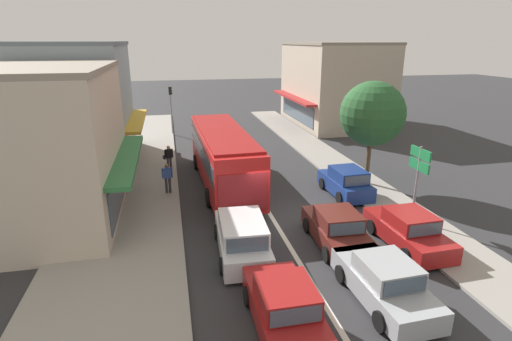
# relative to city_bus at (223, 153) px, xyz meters

# --- Properties ---
(ground_plane) EXTENTS (140.00, 140.00, 0.00)m
(ground_plane) POSITION_rel_city_bus_xyz_m (1.60, -4.85, -1.88)
(ground_plane) COLOR #2D2D30
(lane_centre_line) EXTENTS (0.20, 28.00, 0.01)m
(lane_centre_line) POSITION_rel_city_bus_xyz_m (1.60, -0.85, -1.88)
(lane_centre_line) COLOR silver
(lane_centre_line) RESTS_ON ground
(sidewalk_left) EXTENTS (5.20, 44.00, 0.14)m
(sidewalk_left) POSITION_rel_city_bus_xyz_m (-5.20, 1.15, -1.81)
(sidewalk_left) COLOR gray
(sidewalk_left) RESTS_ON ground
(kerb_right) EXTENTS (2.80, 44.00, 0.12)m
(kerb_right) POSITION_rel_city_bus_xyz_m (7.80, 1.15, -1.82)
(kerb_right) COLOR gray
(kerb_right) RESTS_ON ground
(shopfront_corner_near) EXTENTS (7.50, 9.32, 6.96)m
(shopfront_corner_near) POSITION_rel_city_bus_xyz_m (-8.58, -2.77, 1.60)
(shopfront_corner_near) COLOR beige
(shopfront_corner_near) RESTS_ON ground
(shopfront_mid_block) EXTENTS (7.17, 8.95, 7.91)m
(shopfront_mid_block) POSITION_rel_city_bus_xyz_m (-8.58, 6.67, 2.07)
(shopfront_mid_block) COLOR #84939E
(shopfront_mid_block) RESTS_ON ground
(building_right_far) EXTENTS (8.44, 11.71, 7.80)m
(building_right_far) POSITION_rel_city_bus_xyz_m (13.08, 15.49, 2.01)
(building_right_far) COLOR #B2A38E
(building_right_far) RESTS_ON ground
(city_bus) EXTENTS (2.95, 10.92, 3.23)m
(city_bus) POSITION_rel_city_bus_xyz_m (0.00, 0.00, 0.00)
(city_bus) COLOR red
(city_bus) RESTS_ON ground
(sedan_queue_far_back) EXTENTS (1.92, 4.21, 1.47)m
(sedan_queue_far_back) POSITION_rel_city_bus_xyz_m (0.05, -12.41, -1.22)
(sedan_queue_far_back) COLOR maroon
(sedan_queue_far_back) RESTS_ON ground
(sedan_behind_bus_mid) EXTENTS (2.01, 4.26, 1.47)m
(sedan_behind_bus_mid) POSITION_rel_city_bus_xyz_m (3.52, -8.02, -1.22)
(sedan_behind_bus_mid) COLOR #561E19
(sedan_behind_bus_mid) RESTS_ON ground
(wagon_queue_gap_filler) EXTENTS (2.10, 4.58, 1.58)m
(wagon_queue_gap_filler) POSITION_rel_city_bus_xyz_m (-0.40, -8.00, -1.14)
(wagon_queue_gap_filler) COLOR silver
(wagon_queue_gap_filler) RESTS_ON ground
(sedan_adjacent_lane_lead) EXTENTS (2.02, 4.26, 1.47)m
(sedan_adjacent_lane_lead) POSITION_rel_city_bus_xyz_m (3.50, -11.83, -1.22)
(sedan_adjacent_lane_lead) COLOR #9EA3A8
(sedan_adjacent_lane_lead) RESTS_ON ground
(parked_sedan_kerb_front) EXTENTS (2.00, 4.25, 1.47)m
(parked_sedan_kerb_front) POSITION_rel_city_bus_xyz_m (6.30, -8.71, -1.22)
(parked_sedan_kerb_front) COLOR maroon
(parked_sedan_kerb_front) RESTS_ON ground
(parked_hatchback_kerb_second) EXTENTS (1.92, 3.76, 1.54)m
(parked_hatchback_kerb_second) POSITION_rel_city_bus_xyz_m (6.19, -3.00, -1.17)
(parked_hatchback_kerb_second) COLOR navy
(parked_hatchback_kerb_second) RESTS_ON ground
(traffic_light_downstreet) EXTENTS (0.33, 0.24, 4.20)m
(traffic_light_downstreet) POSITION_rel_city_bus_xyz_m (-2.63, 13.73, 0.97)
(traffic_light_downstreet) COLOR gray
(traffic_light_downstreet) RESTS_ON ground
(directional_road_sign) EXTENTS (0.10, 1.40, 3.60)m
(directional_road_sign) POSITION_rel_city_bus_xyz_m (7.74, -6.85, 0.82)
(directional_road_sign) COLOR gray
(directional_road_sign) RESTS_ON ground
(street_tree_right) EXTENTS (3.56, 3.56, 5.92)m
(street_tree_right) POSITION_rel_city_bus_xyz_m (8.05, -1.78, 2.25)
(street_tree_right) COLOR brown
(street_tree_right) RESTS_ON ground
(pedestrian_with_handbag_near) EXTENTS (0.64, 0.44, 1.63)m
(pedestrian_with_handbag_near) POSITION_rel_city_bus_xyz_m (-3.04, 2.87, -0.81)
(pedestrian_with_handbag_near) COLOR #333338
(pedestrian_with_handbag_near) RESTS_ON sidewalk_left
(pedestrian_browsing_midblock) EXTENTS (0.57, 0.22, 1.63)m
(pedestrian_browsing_midblock) POSITION_rel_city_bus_xyz_m (-3.14, -0.98, -0.81)
(pedestrian_browsing_midblock) COLOR #333338
(pedestrian_browsing_midblock) RESTS_ON sidewalk_left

